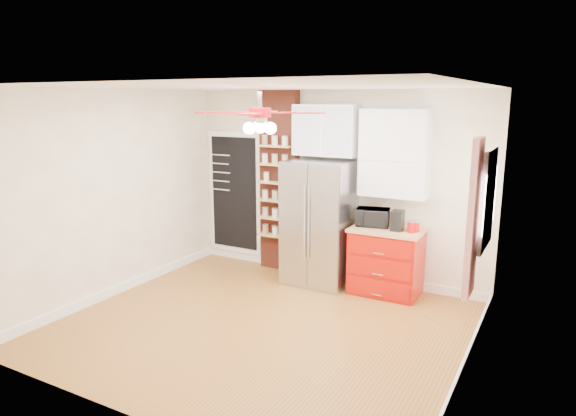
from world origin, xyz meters
The scene contains 21 objects.
floor centered at (0.00, 0.00, 0.00)m, with size 4.50×4.50×0.00m, color #986126.
ceiling centered at (0.00, 0.00, 2.70)m, with size 4.50×4.50×0.00m, color white.
wall_back centered at (0.00, 2.00, 1.35)m, with size 4.50×0.02×2.70m, color #FFEFCD.
wall_front centered at (0.00, -2.00, 1.35)m, with size 4.50×0.02×2.70m, color #FFEFCD.
wall_left centered at (-2.25, 0.00, 1.35)m, with size 0.02×4.00×2.70m, color #FFEFCD.
wall_right centered at (2.25, 0.00, 1.35)m, with size 0.02×4.00×2.70m, color #FFEFCD.
chalkboard centered at (-1.70, 1.96, 1.10)m, with size 0.95×0.05×1.95m.
brick_pillar centered at (-0.85, 1.92, 1.35)m, with size 0.60×0.16×2.70m, color maroon.
fridge centered at (-0.05, 1.63, 0.88)m, with size 0.90×0.70×1.75m, color #B1B2B6.
upper_glass_cabinet centered at (-0.05, 1.82, 2.15)m, with size 0.90×0.35×0.70m, color white.
red_cabinet centered at (0.92, 1.68, 0.45)m, with size 0.94×0.64×0.90m.
upper_shelf_unit centered at (0.92, 1.85, 1.88)m, with size 0.90×0.30×1.15m, color white.
window centered at (2.23, 0.90, 1.55)m, with size 0.04×0.75×1.05m, color white.
curtain centered at (2.18, 0.35, 1.45)m, with size 0.06×0.40×1.55m, color #B0171A.
ceiling_fan centered at (0.00, 0.00, 2.42)m, with size 1.40×1.40×0.44m.
toaster_oven centered at (0.70, 1.71, 1.02)m, with size 0.43×0.29×0.24m, color black.
coffee_maker centered at (1.06, 1.65, 1.03)m, with size 0.14×0.20×0.26m, color black.
canister_left centered at (1.25, 1.62, 0.97)m, with size 0.09×0.09×0.14m, color #B3090C.
canister_right centered at (1.29, 1.68, 0.97)m, with size 0.10×0.10×0.13m, color #B70A0B.
pantry_jar_oats centered at (-0.98, 1.75, 1.44)m, with size 0.08×0.08×0.13m, color beige.
pantry_jar_beans centered at (-0.72, 1.79, 1.44)m, with size 0.08×0.08×0.14m, color #8D5D48.
Camera 1 is at (2.91, -4.71, 2.57)m, focal length 32.00 mm.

